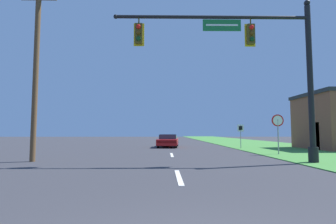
{
  "coord_description": "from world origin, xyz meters",
  "views": [
    {
      "loc": [
        -0.45,
        -2.41,
        1.42
      ],
      "look_at": [
        0.0,
        31.6,
        4.04
      ],
      "focal_mm": 28.0,
      "sensor_mm": 36.0,
      "label": 1
    }
  ],
  "objects_px": {
    "signal_mast": "(261,62)",
    "stop_sign": "(278,125)",
    "car_ahead": "(168,141)",
    "route_sign_post": "(241,131)",
    "utility_pole_near": "(36,66)"
  },
  "relations": [
    {
      "from": "signal_mast",
      "to": "utility_pole_near",
      "type": "bearing_deg",
      "value": 175.72
    },
    {
      "from": "stop_sign",
      "to": "utility_pole_near",
      "type": "bearing_deg",
      "value": -165.04
    },
    {
      "from": "signal_mast",
      "to": "utility_pole_near",
      "type": "relative_size",
      "value": 1.05
    },
    {
      "from": "signal_mast",
      "to": "stop_sign",
      "type": "height_order",
      "value": "signal_mast"
    },
    {
      "from": "route_sign_post",
      "to": "car_ahead",
      "type": "bearing_deg",
      "value": 156.62
    },
    {
      "from": "signal_mast",
      "to": "stop_sign",
      "type": "xyz_separation_m",
      "value": [
        2.62,
        4.45,
        -2.84
      ]
    },
    {
      "from": "car_ahead",
      "to": "stop_sign",
      "type": "bearing_deg",
      "value": -51.85
    },
    {
      "from": "signal_mast",
      "to": "utility_pole_near",
      "type": "xyz_separation_m",
      "value": [
        -10.96,
        0.82,
        -0.01
      ]
    },
    {
      "from": "route_sign_post",
      "to": "utility_pole_near",
      "type": "distance_m",
      "value": 16.46
    },
    {
      "from": "route_sign_post",
      "to": "utility_pole_near",
      "type": "height_order",
      "value": "utility_pole_near"
    },
    {
      "from": "signal_mast",
      "to": "stop_sign",
      "type": "bearing_deg",
      "value": 59.52
    },
    {
      "from": "signal_mast",
      "to": "utility_pole_near",
      "type": "distance_m",
      "value": 10.99
    },
    {
      "from": "car_ahead",
      "to": "route_sign_post",
      "type": "relative_size",
      "value": 2.33
    },
    {
      "from": "signal_mast",
      "to": "car_ahead",
      "type": "xyz_separation_m",
      "value": [
        -4.22,
        13.15,
        -4.1
      ]
    },
    {
      "from": "stop_sign",
      "to": "route_sign_post",
      "type": "relative_size",
      "value": 1.23
    }
  ]
}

